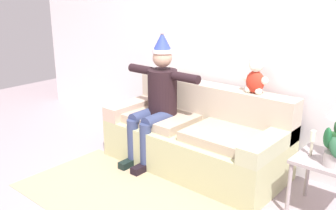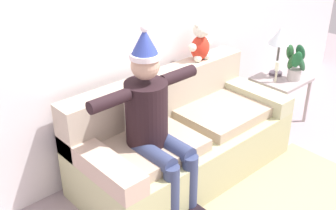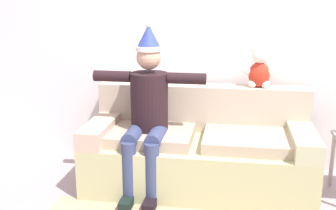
{
  "view_description": "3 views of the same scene",
  "coord_description": "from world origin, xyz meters",
  "views": [
    {
      "loc": [
        2.35,
        -2.24,
        1.96
      ],
      "look_at": [
        -0.26,
        0.81,
        0.71
      ],
      "focal_mm": 40.49,
      "sensor_mm": 36.0,
      "label": 1
    },
    {
      "loc": [
        -2.29,
        -1.32,
        2.38
      ],
      "look_at": [
        -0.22,
        0.95,
        0.79
      ],
      "focal_mm": 44.85,
      "sensor_mm": 36.0,
      "label": 2
    },
    {
      "loc": [
        0.3,
        -2.64,
        1.72
      ],
      "look_at": [
        -0.26,
        0.78,
        0.82
      ],
      "focal_mm": 44.43,
      "sensor_mm": 36.0,
      "label": 3
    }
  ],
  "objects": [
    {
      "name": "side_table",
      "position": [
        1.46,
        0.94,
        0.46
      ],
      "size": [
        0.53,
        0.5,
        0.54
      ],
      "color": "#A29494",
      "rests_on": "ground_plane"
    },
    {
      "name": "potted_plant",
      "position": [
        1.53,
        0.83,
        0.73
      ],
      "size": [
        0.25,
        0.24,
        0.39
      ],
      "color": "#BCB4AF",
      "rests_on": "side_table"
    },
    {
      "name": "table_lamp",
      "position": [
        1.49,
        1.04,
        0.96
      ],
      "size": [
        0.24,
        0.24,
        0.54
      ],
      "color": "#4A3F4B",
      "rests_on": "side_table"
    },
    {
      "name": "back_wall",
      "position": [
        0.0,
        1.55,
        1.35
      ],
      "size": [
        7.0,
        0.1,
        2.7
      ],
      "primitive_type": "cube",
      "color": "silver",
      "rests_on": "ground_plane"
    },
    {
      "name": "couch",
      "position": [
        0.0,
        1.01,
        0.34
      ],
      "size": [
        2.03,
        0.93,
        0.89
      ],
      "color": "#B5B685",
      "rests_on": "ground_plane"
    },
    {
      "name": "person_seated",
      "position": [
        -0.45,
        0.84,
        0.77
      ],
      "size": [
        1.02,
        0.77,
        1.52
      ],
      "color": "black",
      "rests_on": "ground_plane"
    },
    {
      "name": "candle_tall",
      "position": [
        1.31,
        0.92,
        0.69
      ],
      "size": [
        0.04,
        0.04,
        0.23
      ],
      "color": "beige",
      "rests_on": "side_table"
    },
    {
      "name": "teddy_bear",
      "position": [
        0.53,
        1.3,
        1.07
      ],
      "size": [
        0.29,
        0.17,
        0.38
      ],
      "color": "red",
      "rests_on": "couch"
    }
  ]
}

